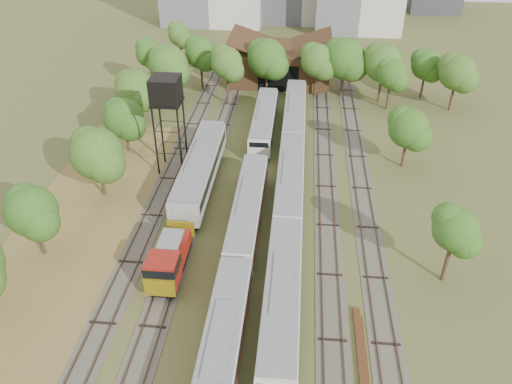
# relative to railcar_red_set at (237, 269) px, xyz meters

# --- Properties ---
(ground) EXTENTS (240.00, 240.00, 0.00)m
(ground) POSITION_rel_railcar_red_set_xyz_m (2.00, -8.57, -1.76)
(ground) COLOR #475123
(ground) RESTS_ON ground
(dry_grass_patch) EXTENTS (14.00, 60.00, 0.04)m
(dry_grass_patch) POSITION_rel_railcar_red_set_xyz_m (-16.00, -0.57, -1.74)
(dry_grass_patch) COLOR brown
(dry_grass_patch) RESTS_ON ground
(tracks) EXTENTS (24.60, 80.00, 0.19)m
(tracks) POSITION_rel_railcar_red_set_xyz_m (1.33, 16.43, -1.72)
(tracks) COLOR #4C473D
(tracks) RESTS_ON ground
(railcar_red_set) EXTENTS (2.70, 34.58, 3.34)m
(railcar_red_set) POSITION_rel_railcar_red_set_xyz_m (0.00, 0.00, 0.00)
(railcar_red_set) COLOR black
(railcar_red_set) RESTS_ON ground
(railcar_green_set) EXTENTS (2.85, 52.08, 3.52)m
(railcar_green_set) POSITION_rel_railcar_red_set_xyz_m (4.00, 14.27, 0.10)
(railcar_green_set) COLOR black
(railcar_green_set) RESTS_ON ground
(railcar_rear) EXTENTS (2.76, 16.07, 3.41)m
(railcar_rear) POSITION_rel_railcar_red_set_xyz_m (0.00, 29.00, 0.04)
(railcar_rear) COLOR black
(railcar_rear) RESTS_ON ground
(shunter_locomotive) EXTENTS (2.63, 8.10, 3.44)m
(shunter_locomotive) POSITION_rel_railcar_red_set_xyz_m (-6.00, 0.49, -0.12)
(shunter_locomotive) COLOR black
(shunter_locomotive) RESTS_ON ground
(old_grey_coach) EXTENTS (3.15, 18.00, 3.90)m
(old_grey_coach) POSITION_rel_railcar_red_set_xyz_m (-6.00, 15.35, 0.36)
(old_grey_coach) COLOR black
(old_grey_coach) RESTS_ON ground
(water_tower) EXTENTS (3.27, 3.27, 11.30)m
(water_tower) POSITION_rel_railcar_red_set_xyz_m (-10.00, 18.89, 7.76)
(water_tower) COLOR black
(water_tower) RESTS_ON ground
(rail_pile_near) EXTENTS (0.51, 7.68, 0.26)m
(rail_pile_near) POSITION_rel_railcar_red_set_xyz_m (10.00, -5.86, -1.64)
(rail_pile_near) COLOR #543018
(rail_pile_near) RESTS_ON ground
(rail_pile_far) EXTENTS (0.46, 7.32, 0.24)m
(rail_pile_far) POSITION_rel_railcar_red_set_xyz_m (10.20, -6.55, -1.65)
(rail_pile_far) COLOR #543018
(rail_pile_far) RESTS_ON ground
(maintenance_shed) EXTENTS (16.45, 11.55, 7.58)m
(maintenance_shed) POSITION_rel_railcar_red_set_xyz_m (1.00, 49.41, 1.15)
(maintenance_shed) COLOR #381F14
(maintenance_shed) RESTS_ON ground
(tree_band_left) EXTENTS (8.88, 75.95, 8.22)m
(tree_band_left) POSITION_rel_railcar_red_set_xyz_m (-17.64, 15.73, 3.24)
(tree_band_left) COLOR #382616
(tree_band_left) RESTS_ON ground
(tree_band_far) EXTENTS (47.15, 10.71, 9.00)m
(tree_band_far) POSITION_rel_railcar_red_set_xyz_m (4.97, 41.84, 3.95)
(tree_band_far) COLOR #382616
(tree_band_far) RESTS_ON ground
(tree_band_right) EXTENTS (4.74, 40.60, 7.49)m
(tree_band_right) POSITION_rel_railcar_red_set_xyz_m (17.41, 23.10, 3.47)
(tree_band_right) COLOR #382616
(tree_band_right) RESTS_ON ground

